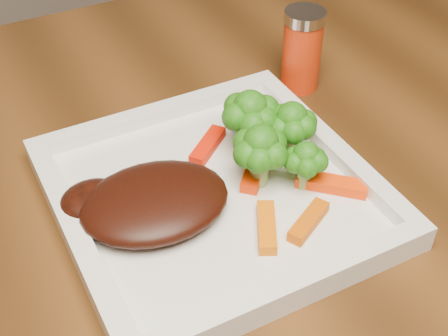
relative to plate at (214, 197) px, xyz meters
name	(u,v)px	position (x,y,z in m)	size (l,w,h in m)	color
plate	(214,197)	(0.00, 0.00, 0.00)	(0.27, 0.27, 0.01)	white
steak	(155,202)	(-0.06, 0.00, 0.02)	(0.13, 0.10, 0.03)	black
broccoli_0	(250,121)	(0.06, 0.04, 0.04)	(0.06, 0.06, 0.07)	#147814
broccoli_1	(291,127)	(0.09, 0.01, 0.04)	(0.05, 0.05, 0.06)	#1F7313
broccoli_2	(306,161)	(0.08, -0.03, 0.04)	(0.04, 0.04, 0.06)	#257012
broccoli_3	(260,156)	(0.04, -0.01, 0.04)	(0.06, 0.06, 0.06)	#297213
carrot_0	(308,221)	(0.05, -0.07, 0.01)	(0.05, 0.01, 0.01)	#CD5503
carrot_1	(332,184)	(0.10, -0.04, 0.01)	(0.06, 0.02, 0.01)	#FF3B04
carrot_2	(267,227)	(0.02, -0.06, 0.01)	(0.05, 0.01, 0.01)	orange
carrot_3	(282,127)	(0.10, 0.05, 0.01)	(0.06, 0.02, 0.01)	red
carrot_4	(208,146)	(0.02, 0.06, 0.01)	(0.05, 0.01, 0.01)	red
carrot_6	(256,169)	(0.05, 0.01, 0.01)	(0.06, 0.02, 0.01)	#FB3204
spice_shaker	(302,50)	(0.17, 0.13, 0.04)	(0.04, 0.04, 0.09)	red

